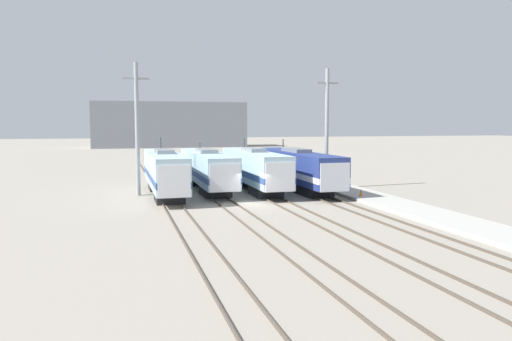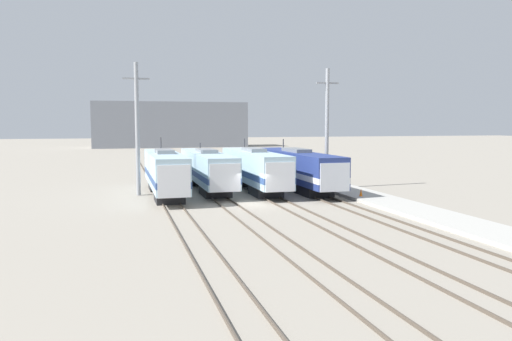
% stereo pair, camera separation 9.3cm
% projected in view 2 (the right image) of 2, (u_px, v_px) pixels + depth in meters
% --- Properties ---
extents(ground_plane, '(400.00, 400.00, 0.00)m').
position_uv_depth(ground_plane, '(254.00, 204.00, 41.86)').
color(ground_plane, gray).
extents(rail_pair_far_left, '(1.51, 120.00, 0.15)m').
position_uv_depth(rail_pair_far_left, '(173.00, 207.00, 40.06)').
color(rail_pair_far_left, '#4C4238').
rests_on(rail_pair_far_left, ground_plane).
extents(rail_pair_center_left, '(1.51, 120.00, 0.15)m').
position_uv_depth(rail_pair_center_left, '(228.00, 204.00, 41.25)').
color(rail_pair_center_left, '#4C4238').
rests_on(rail_pair_center_left, ground_plane).
extents(rail_pair_center_right, '(1.51, 120.00, 0.15)m').
position_uv_depth(rail_pair_center_right, '(280.00, 202.00, 42.45)').
color(rail_pair_center_right, '#4C4238').
rests_on(rail_pair_center_right, ground_plane).
extents(rail_pair_far_right, '(1.51, 120.00, 0.15)m').
position_uv_depth(rail_pair_far_right, '(329.00, 200.00, 43.64)').
color(rail_pair_far_right, '#4C4238').
rests_on(rail_pair_far_right, ground_plane).
extents(locomotive_far_left, '(2.83, 16.78, 5.36)m').
position_uv_depth(locomotive_far_left, '(165.00, 172.00, 46.25)').
color(locomotive_far_left, '#232326').
rests_on(locomotive_far_left, ground_plane).
extents(locomotive_center_left, '(2.95, 18.47, 4.64)m').
position_uv_depth(locomotive_center_left, '(208.00, 169.00, 50.34)').
color(locomotive_center_left, '#232326').
rests_on(locomotive_center_left, ground_plane).
extents(locomotive_center_right, '(2.87, 17.39, 5.13)m').
position_uv_depth(locomotive_center_right, '(255.00, 169.00, 49.98)').
color(locomotive_center_right, '#232326').
rests_on(locomotive_center_right, ground_plane).
extents(locomotive_far_right, '(2.97, 19.31, 5.02)m').
position_uv_depth(locomotive_far_right, '(298.00, 168.00, 50.93)').
color(locomotive_far_right, black).
rests_on(locomotive_far_right, ground_plane).
extents(catenary_tower_left, '(2.45, 0.39, 12.33)m').
position_uv_depth(catenary_tower_left, '(137.00, 128.00, 46.29)').
color(catenary_tower_left, gray).
rests_on(catenary_tower_left, ground_plane).
extents(catenary_tower_right, '(2.45, 0.39, 12.33)m').
position_uv_depth(catenary_tower_right, '(327.00, 128.00, 51.32)').
color(catenary_tower_right, gray).
rests_on(catenary_tower_right, ground_plane).
extents(platform, '(4.00, 120.00, 0.27)m').
position_uv_depth(platform, '(371.00, 197.00, 44.71)').
color(platform, '#A8A59E').
rests_on(platform, ground_plane).
extents(traffic_cone, '(0.30, 0.30, 0.68)m').
position_uv_depth(traffic_cone, '(361.00, 192.00, 44.40)').
color(traffic_cone, orange).
rests_on(traffic_cone, platform).
extents(depot_building, '(43.10, 13.92, 12.81)m').
position_uv_depth(depot_building, '(170.00, 125.00, 144.57)').
color(depot_building, gray).
rests_on(depot_building, ground_plane).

